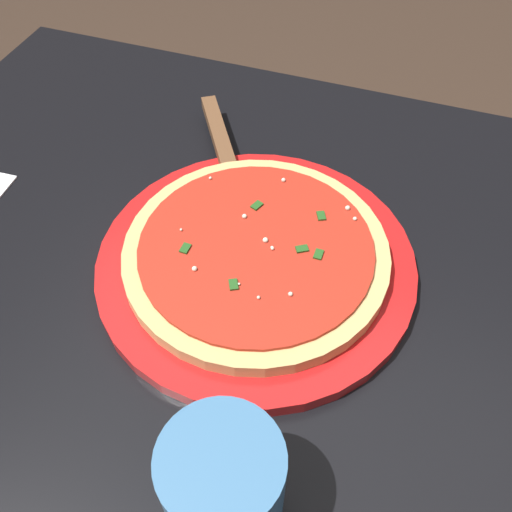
% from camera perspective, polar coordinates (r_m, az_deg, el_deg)
% --- Properties ---
extents(restaurant_table, '(1.04, 0.78, 0.76)m').
position_cam_1_polar(restaurant_table, '(0.67, 1.94, -12.41)').
color(restaurant_table, black).
rests_on(restaurant_table, ground_plane).
extents(serving_plate, '(0.32, 0.32, 0.02)m').
position_cam_1_polar(serving_plate, '(0.57, 0.00, -0.77)').
color(serving_plate, red).
rests_on(serving_plate, restaurant_table).
extents(pizza, '(0.26, 0.26, 0.02)m').
position_cam_1_polar(pizza, '(0.55, 0.00, 0.37)').
color(pizza, '#DBB26B').
rests_on(pizza, serving_plate).
extents(pizza_server, '(0.16, 0.21, 0.01)m').
position_cam_1_polar(pizza_server, '(0.67, -3.22, 10.31)').
color(pizza_server, silver).
rests_on(pizza_server, serving_plate).
extents(cup_tall_drink, '(0.09, 0.09, 0.10)m').
position_cam_1_polar(cup_tall_drink, '(0.42, -3.35, -22.20)').
color(cup_tall_drink, teal).
rests_on(cup_tall_drink, restaurant_table).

